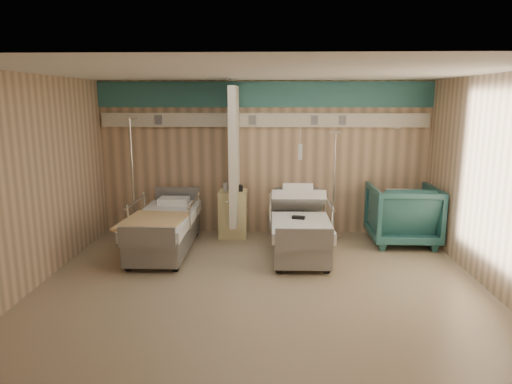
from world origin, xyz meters
TOP-DOWN VIEW (x-y plane):
  - ground at (0.00, 0.00)m, footprint 6.00×5.00m
  - room_walls at (-0.03, 0.25)m, footprint 6.04×5.04m
  - bed_right at (0.60, 1.30)m, footprint 1.00×2.16m
  - bed_left at (-1.60, 1.30)m, footprint 1.00×2.16m
  - bedside_cabinet at (-0.55, 2.20)m, footprint 0.50×0.48m
  - visitor_armchair at (2.41, 1.90)m, footprint 1.11×1.14m
  - waffle_blanket at (2.44, 1.86)m, footprint 0.64×0.58m
  - iv_stand_right at (1.26, 2.21)m, footprint 0.34×0.34m
  - iv_stand_left at (-2.35, 2.15)m, footprint 0.39×0.39m
  - call_remote at (0.57, 1.10)m, footprint 0.22×0.14m
  - tan_blanket at (-1.66, 0.84)m, footprint 0.97×1.17m
  - toiletry_bag at (-0.49, 2.15)m, footprint 0.24×0.20m
  - white_cup at (-0.68, 2.20)m, footprint 0.12×0.12m

SIDE VIEW (x-z plane):
  - ground at x=0.00m, z-range 0.00..0.00m
  - bed_right at x=0.60m, z-range 0.00..0.63m
  - bed_left at x=-1.60m, z-range 0.00..0.63m
  - iv_stand_right at x=1.26m, z-range -0.56..1.35m
  - bedside_cabinet at x=-0.55m, z-range 0.00..0.85m
  - iv_stand_left at x=-2.35m, z-range -0.64..1.53m
  - visitor_armchair at x=2.41m, z-range 0.00..1.03m
  - tan_blanket at x=-1.66m, z-range 0.63..0.67m
  - call_remote at x=0.57m, z-range 0.63..0.67m
  - toiletry_bag at x=-0.49m, z-range 0.85..0.96m
  - white_cup at x=-0.68m, z-range 0.85..0.99m
  - waffle_blanket at x=2.44m, z-range 1.03..1.10m
  - room_walls at x=-0.03m, z-range 0.45..3.27m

